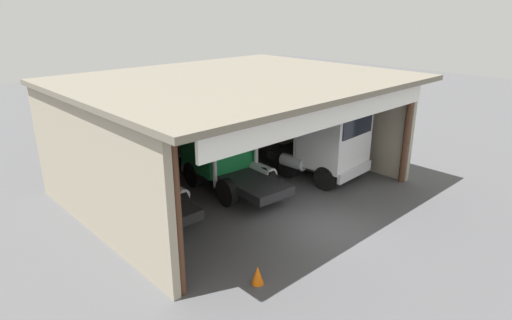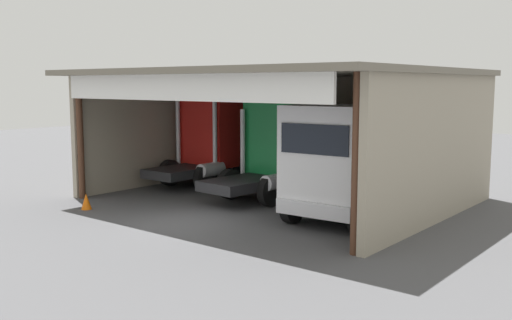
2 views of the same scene
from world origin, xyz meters
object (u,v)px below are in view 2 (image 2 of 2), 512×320
(oil_drum, at_px, (295,169))
(truck_green_left_bay, at_px, (281,148))
(truck_red_center_bay, at_px, (214,138))
(tool_cart, at_px, (355,180))
(traffic_cone, at_px, (86,201))
(truck_white_right_bay, at_px, (335,162))

(oil_drum, bearing_deg, truck_green_left_bay, -62.09)
(truck_red_center_bay, xyz_separation_m, tool_cart, (5.85, 1.95, -1.47))
(truck_red_center_bay, xyz_separation_m, traffic_cone, (0.24, -6.73, -1.69))
(truck_red_center_bay, distance_m, tool_cart, 6.34)
(truck_green_left_bay, bearing_deg, traffic_cone, -117.60)
(truck_green_left_bay, distance_m, traffic_cone, 7.37)
(truck_red_center_bay, bearing_deg, oil_drum, 58.86)
(tool_cart, bearing_deg, truck_white_right_bay, -67.33)
(truck_red_center_bay, bearing_deg, truck_green_left_bay, -8.90)
(truck_red_center_bay, bearing_deg, truck_white_right_bay, -22.10)
(truck_green_left_bay, height_order, truck_white_right_bay, truck_white_right_bay)
(traffic_cone, bearing_deg, oil_drum, 80.32)
(truck_red_center_bay, relative_size, truck_white_right_bay, 1.14)
(truck_green_left_bay, distance_m, truck_white_right_bay, 4.73)
(oil_drum, relative_size, tool_cart, 0.86)
(truck_red_center_bay, relative_size, traffic_cone, 9.01)
(truck_white_right_bay, bearing_deg, truck_red_center_bay, -24.71)
(traffic_cone, bearing_deg, truck_white_right_bay, 24.69)
(truck_red_center_bay, height_order, truck_white_right_bay, truck_red_center_bay)
(oil_drum, distance_m, tool_cart, 4.12)
(oil_drum, bearing_deg, traffic_cone, -99.68)
(tool_cart, relative_size, traffic_cone, 1.79)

